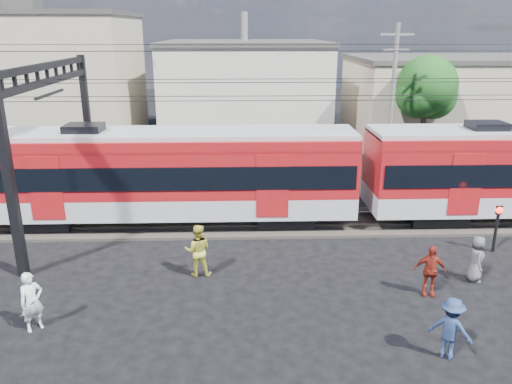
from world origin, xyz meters
TOP-DOWN VIEW (x-y plane):
  - ground at (0.00, 0.00)m, footprint 120.00×120.00m
  - track_bed at (0.00, 8.00)m, footprint 70.00×3.40m
  - rail_near at (0.00, 7.25)m, footprint 70.00×0.12m
  - rail_far at (0.00, 8.75)m, footprint 70.00×0.12m
  - commuter_train at (-5.39, 8.00)m, footprint 50.30×3.08m
  - catenary at (-8.65, 8.00)m, footprint 70.00×9.30m
  - building_west at (-17.00, 24.00)m, footprint 14.28×10.20m
  - building_midwest at (-2.00, 27.00)m, footprint 12.24×12.24m
  - building_mideast at (14.00, 24.00)m, footprint 16.32×10.20m
  - utility_pole_mid at (6.00, 15.00)m, footprint 1.80×0.24m
  - tree_near at (9.19, 18.09)m, footprint 3.82×3.64m
  - pedestrian_a at (-8.31, 0.14)m, footprint 0.76×0.74m
  - pedestrian_b at (-3.89, 3.30)m, footprint 0.92×0.72m
  - pedestrian_c at (2.98, -1.51)m, footprint 1.27×1.15m
  - pedestrian_d at (3.62, 1.69)m, footprint 1.06×0.57m
  - pedestrian_e at (5.54, 2.59)m, footprint 0.67×0.88m
  - crossing_signal at (7.33, 4.86)m, footprint 0.27×0.27m

SIDE VIEW (x-z plane):
  - ground at x=0.00m, z-range 0.00..0.00m
  - track_bed at x=0.00m, z-range 0.00..0.12m
  - rail_near at x=0.00m, z-range 0.12..0.24m
  - rail_far at x=0.00m, z-range 0.12..0.24m
  - pedestrian_e at x=5.54m, z-range 0.00..1.62m
  - pedestrian_c at x=2.98m, z-range 0.00..1.71m
  - pedestrian_d at x=3.62m, z-range 0.00..1.72m
  - pedestrian_a at x=-8.31m, z-range 0.00..1.77m
  - pedestrian_b at x=-3.89m, z-range 0.00..1.87m
  - crossing_signal at x=7.33m, z-range 0.36..2.24m
  - commuter_train at x=-5.39m, z-range 0.31..4.49m
  - building_mideast at x=14.00m, z-range 0.01..6.31m
  - building_midwest at x=-2.00m, z-range 0.01..7.31m
  - utility_pole_mid at x=6.00m, z-range 0.28..8.78m
  - building_west at x=-17.00m, z-range 0.01..9.31m
  - tree_near at x=9.19m, z-range 1.30..8.02m
  - catenary at x=-8.65m, z-range 1.38..8.89m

